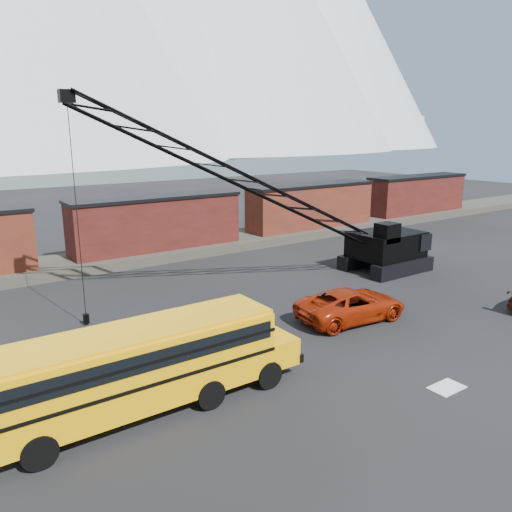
{
  "coord_description": "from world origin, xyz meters",
  "views": [
    {
      "loc": [
        -15.71,
        -14.21,
        9.74
      ],
      "look_at": [
        -0.35,
        7.84,
        3.0
      ],
      "focal_mm": 35.0,
      "sensor_mm": 36.0,
      "label": 1
    }
  ],
  "objects": [
    {
      "name": "snow_patch",
      "position": [
        0.5,
        -4.0,
        0.01
      ],
      "size": [
        1.4,
        0.9,
        0.02
      ],
      "primitive_type": "cube",
      "color": "silver",
      "rests_on": "ground"
    },
    {
      "name": "school_bus",
      "position": [
        -9.67,
        1.16,
        1.79
      ],
      "size": [
        11.65,
        2.65,
        3.19
      ],
      "color": "#EDA304",
      "rests_on": "ground"
    },
    {
      "name": "crawler_crane",
      "position": [
        1.41,
        9.85,
        6.43
      ],
      "size": [
        24.15,
        4.24,
        11.82
      ],
      "color": "black",
      "rests_on": "ground"
    },
    {
      "name": "red_pickup",
      "position": [
        2.65,
        3.34,
        0.84
      ],
      "size": [
        6.33,
        3.42,
        1.69
      ],
      "primitive_type": "imported",
      "rotation": [
        0.0,
        0.0,
        1.47
      ],
      "color": "#961F07",
      "rests_on": "ground"
    },
    {
      "name": "gravel_berm",
      "position": [
        0.0,
        22.0,
        0.35
      ],
      "size": [
        120.0,
        5.0,
        0.7
      ],
      "primitive_type": "cube",
      "color": "#444037",
      "rests_on": "ground"
    },
    {
      "name": "boxcar_mid",
      "position": [
        0.0,
        22.0,
        2.76
      ],
      "size": [
        13.7,
        3.1,
        4.17
      ],
      "color": "#521717",
      "rests_on": "gravel_berm"
    },
    {
      "name": "boxcar_east_near",
      "position": [
        16.0,
        22.0,
        2.76
      ],
      "size": [
        13.7,
        3.1,
        4.17
      ],
      "color": "#411A12",
      "rests_on": "gravel_berm"
    },
    {
      "name": "ground",
      "position": [
        0.0,
        0.0,
        0.0
      ],
      "size": [
        160.0,
        160.0,
        0.0
      ],
      "primitive_type": "plane",
      "color": "black",
      "rests_on": "ground"
    },
    {
      "name": "boxcar_east_far",
      "position": [
        32.0,
        22.0,
        2.76
      ],
      "size": [
        13.7,
        3.1,
        4.17
      ],
      "color": "#521717",
      "rests_on": "gravel_berm"
    }
  ]
}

